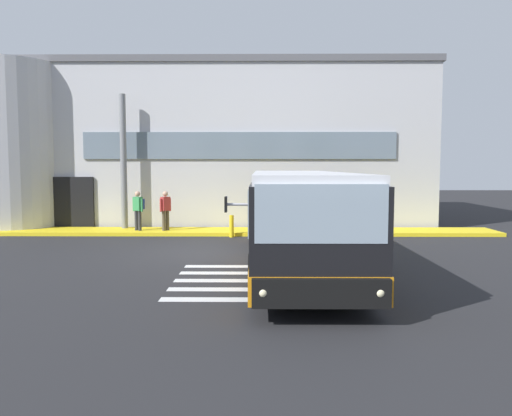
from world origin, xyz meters
TOP-DOWN VIEW (x-y plane):
  - ground_plane at (0.00, 0.00)m, footprint 80.00×90.00m
  - bay_paint_stripes at (2.00, -4.20)m, footprint 4.40×3.96m
  - terminal_building at (-0.68, 11.60)m, footprint 21.79×13.80m
  - boarding_curb at (0.00, 4.80)m, footprint 23.99×2.00m
  - entry_support_column at (-4.06, 5.40)m, footprint 0.28×0.28m
  - bus_main_foreground at (3.02, -2.17)m, footprint 3.04×11.55m
  - passenger_near_column at (-3.24, 4.58)m, footprint 0.52×0.50m
  - passenger_by_doorway at (-2.08, 4.56)m, footprint 0.41×0.48m
  - safety_bollard_yellow at (0.78, 3.60)m, footprint 0.18×0.18m

SIDE VIEW (x-z plane):
  - ground_plane at x=0.00m, z-range -0.02..0.00m
  - bay_paint_stripes at x=2.00m, z-range 0.00..0.01m
  - boarding_curb at x=0.00m, z-range 0.00..0.15m
  - safety_bollard_yellow at x=0.78m, z-range 0.00..0.90m
  - passenger_by_doorway at x=-2.08m, z-range 0.24..1.92m
  - passenger_near_column at x=-3.24m, z-range 0.28..1.95m
  - bus_main_foreground at x=3.02m, z-range -0.01..2.69m
  - entry_support_column at x=-4.06m, z-range 0.15..6.00m
  - terminal_building at x=-0.68m, z-range -0.01..7.79m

